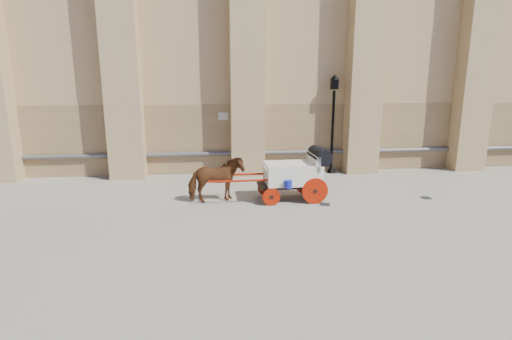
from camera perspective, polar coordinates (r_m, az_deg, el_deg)
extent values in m
plane|color=gray|center=(14.00, 4.18, -4.02)|extent=(90.00, 90.00, 0.00)
cube|color=#9B7A52|center=(18.06, 8.18, 4.62)|extent=(44.00, 0.35, 3.00)
cylinder|color=#59595B|center=(17.90, 8.33, 2.59)|extent=(42.00, 0.18, 0.18)
cube|color=beige|center=(17.22, -4.69, 7.66)|extent=(0.42, 0.04, 0.32)
imported|color=brown|center=(13.43, -5.74, -1.37)|extent=(1.96, 1.19, 1.54)
cube|color=black|center=(13.73, 4.80, -2.04)|extent=(2.17, 1.03, 0.12)
cube|color=silver|center=(13.65, 5.24, -0.44)|extent=(1.89, 1.27, 0.68)
cube|color=silver|center=(13.75, 8.25, 1.24)|extent=(0.18, 1.22, 0.54)
cube|color=silver|center=(13.44, 1.80, 0.46)|extent=(0.37, 1.08, 0.10)
cylinder|color=black|center=(13.76, 9.06, 2.06)|extent=(0.58, 1.24, 0.55)
cylinder|color=#A71804|center=(13.36, 8.43, -2.99)|extent=(0.88, 0.08, 0.88)
cylinder|color=#A71804|center=(14.49, 7.12, -1.69)|extent=(0.88, 0.08, 0.88)
cylinder|color=#A71804|center=(13.08, 2.21, -3.87)|extent=(0.59, 0.07, 0.59)
cylinder|color=#A71804|center=(14.23, 1.38, -2.47)|extent=(0.59, 0.07, 0.59)
cylinder|color=#A71804|center=(12.98, -1.72, -1.54)|extent=(2.35, 0.13, 0.07)
cylinder|color=#A71804|center=(13.83, -2.10, -0.64)|extent=(2.35, 0.13, 0.07)
cylinder|color=#1422B0|center=(12.99, 4.62, -2.01)|extent=(0.25, 0.25, 0.25)
cylinder|color=black|center=(17.65, 10.86, 5.29)|extent=(0.12, 0.12, 3.58)
cone|color=black|center=(17.94, 10.65, 0.18)|extent=(0.36, 0.36, 0.36)
cube|color=black|center=(17.51, 11.15, 11.92)|extent=(0.28, 0.28, 0.42)
cone|color=black|center=(17.51, 11.20, 12.90)|extent=(0.40, 0.40, 0.24)
cube|color=black|center=(13.46, 9.83, -4.85)|extent=(0.42, 0.42, 0.01)
cube|color=black|center=(15.19, 23.13, -3.66)|extent=(0.32, 0.32, 0.01)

